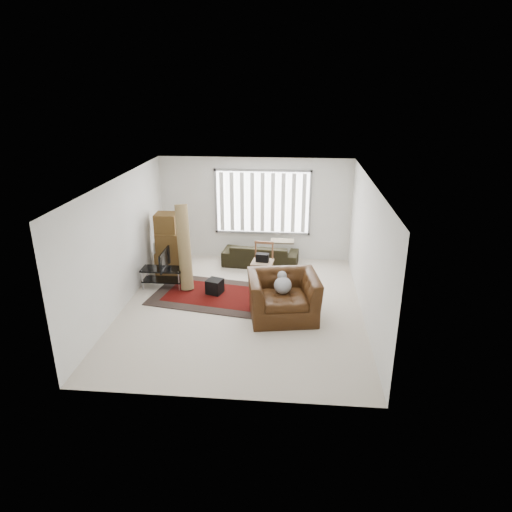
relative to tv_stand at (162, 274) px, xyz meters
The scene contains 11 objects.
room 2.46m from the tv_stand, ahead, with size 6.00×6.02×2.71m.
persian_rug 1.31m from the tv_stand, 14.56° to the right, with size 2.86×2.15×0.02m.
tv_stand is the anchor object (origin of this frame).
tv 0.35m from the tv_stand, ahead, with size 0.76×0.10×0.44m, color black.
subwoofer 1.29m from the tv_stand, 11.00° to the right, with size 0.32×0.32×0.32m, color black.
moving_boxes 0.94m from the tv_stand, 94.31° to the left, with size 0.64×0.59×1.53m.
white_flatpack 0.94m from the tv_stand, 100.63° to the left, with size 0.60×0.09×0.76m, color silver.
rolled_rug 0.83m from the tv_stand, ahead, with size 0.29×0.29×1.94m, color olive.
sofa 2.67m from the tv_stand, 36.72° to the left, with size 1.93×0.83×0.74m, color black.
side_chair 2.36m from the tv_stand, 15.45° to the left, with size 0.54×0.54×0.92m.
armchair 3.05m from the tv_stand, 22.49° to the right, with size 1.56×1.42×1.02m.
Camera 1 is at (1.07, -8.59, 4.45)m, focal length 32.00 mm.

